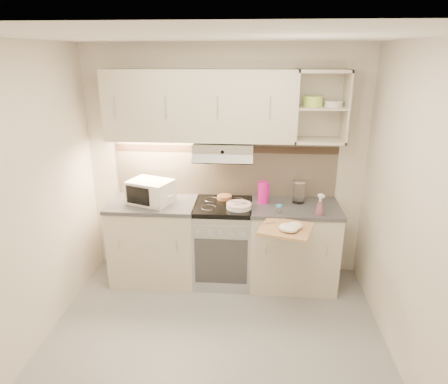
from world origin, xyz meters
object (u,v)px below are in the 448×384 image
object	(u,v)px
electric_range	(223,243)
pink_pitcher	(263,192)
plate_stack	(239,206)
microwave	(151,192)
spray_bottle	(320,206)
glass_jar	(299,191)
watering_can	(158,199)
cutting_board	(286,229)

from	to	relation	value
electric_range	pink_pitcher	bearing A→B (deg)	10.25
electric_range	plate_stack	bearing A→B (deg)	-31.16
pink_pitcher	plate_stack	bearing A→B (deg)	-151.09
microwave	spray_bottle	bearing A→B (deg)	13.84
microwave	plate_stack	world-z (taller)	microwave
pink_pitcher	glass_jar	distance (m)	0.37
watering_can	glass_jar	world-z (taller)	glass_jar
microwave	watering_can	distance (m)	0.14
watering_can	spray_bottle	bearing A→B (deg)	-7.70
cutting_board	microwave	bearing A→B (deg)	176.30
electric_range	microwave	size ratio (longest dim) A/B	1.75
microwave	watering_can	world-z (taller)	microwave
electric_range	spray_bottle	world-z (taller)	spray_bottle
watering_can	glass_jar	bearing A→B (deg)	4.43
electric_range	plate_stack	distance (m)	0.51
microwave	spray_bottle	distance (m)	1.73
watering_can	spray_bottle	xyz separation A→B (m)	(1.62, -0.12, 0.02)
microwave	pink_pitcher	bearing A→B (deg)	25.06
microwave	glass_jar	world-z (taller)	glass_jar
plate_stack	watering_can	bearing A→B (deg)	179.75
pink_pitcher	cutting_board	world-z (taller)	pink_pitcher
electric_range	watering_can	world-z (taller)	watering_can
pink_pitcher	spray_bottle	xyz separation A→B (m)	(0.54, -0.30, -0.02)
electric_range	cutting_board	distance (m)	0.91
plate_stack	pink_pitcher	xyz separation A→B (m)	(0.25, 0.18, 0.09)
pink_pitcher	cutting_board	bearing A→B (deg)	-78.23
pink_pitcher	cutting_board	xyz separation A→B (m)	(0.20, -0.60, -0.14)
glass_jar	spray_bottle	bearing A→B (deg)	-61.98
microwave	spray_bottle	xyz separation A→B (m)	(1.72, -0.20, -0.03)
watering_can	spray_bottle	distance (m)	1.63
plate_stack	cutting_board	world-z (taller)	plate_stack
electric_range	watering_can	xyz separation A→B (m)	(-0.66, -0.10, 0.52)
spray_bottle	watering_can	bearing A→B (deg)	153.30
electric_range	cutting_board	xyz separation A→B (m)	(0.62, -0.52, 0.42)
plate_stack	spray_bottle	xyz separation A→B (m)	(0.79, -0.12, 0.07)
plate_stack	cutting_board	size ratio (longest dim) A/B	0.57
glass_jar	spray_bottle	distance (m)	0.37
plate_stack	glass_jar	size ratio (longest dim) A/B	1.04
watering_can	glass_jar	size ratio (longest dim) A/B	0.96
spray_bottle	microwave	bearing A→B (deg)	150.86
watering_can	plate_stack	xyz separation A→B (m)	(0.83, -0.00, -0.05)
plate_stack	glass_jar	bearing A→B (deg)	18.23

